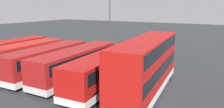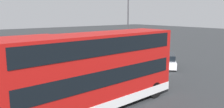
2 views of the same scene
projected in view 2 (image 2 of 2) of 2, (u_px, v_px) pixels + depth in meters
name	position (u px, v px, depth m)	size (l,w,h in m)	color
ground_plane	(126.00, 62.00, 27.38)	(140.00, 140.00, 0.00)	#2D3033
bus_double_decker_near_end	(95.00, 70.00, 13.53)	(3.34, 11.50, 4.55)	#B71411
bus_single_deck_second	(69.00, 71.00, 16.75)	(3.19, 11.89, 2.95)	#B71411
bus_single_deck_third	(49.00, 62.00, 19.55)	(2.84, 11.25, 2.95)	#A51919
bus_single_deck_fourth	(27.00, 57.00, 21.76)	(3.01, 10.52, 2.95)	#A51919
bus_single_deck_fifth	(17.00, 52.00, 24.79)	(2.83, 10.17, 2.95)	red
bus_single_deck_sixth	(6.00, 48.00, 27.30)	(3.10, 11.85, 2.95)	#B71411
car_hatchback_silver	(166.00, 61.00, 24.95)	(4.38, 4.59, 1.43)	silver
lamp_post_tall	(128.00, 17.00, 28.08)	(0.70, 0.30, 9.09)	#38383D
waste_bin_yellow	(91.00, 47.00, 37.00)	(0.60, 0.60, 0.95)	#333338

